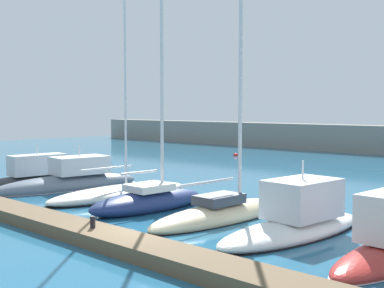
{
  "coord_description": "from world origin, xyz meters",
  "views": [
    {
      "loc": [
        14.51,
        -12.62,
        5.02
      ],
      "look_at": [
        -3.55,
        6.51,
        3.16
      ],
      "focal_mm": 48.01,
      "sensor_mm": 36.0,
      "label": 1
    }
  ],
  "objects_px": {
    "motorboat_slate_second": "(70,181)",
    "sailboat_navy_fourth": "(149,198)",
    "sailboat_sand_fifth": "(222,212)",
    "dock_bollard": "(93,222)",
    "motorboat_white_sixth": "(297,220)",
    "sailboat_ivory_third": "(121,193)",
    "mooring_buoy_red": "(236,156)",
    "motorboat_charcoal_nearest": "(30,177)"
  },
  "relations": [
    {
      "from": "motorboat_charcoal_nearest",
      "to": "dock_bollard",
      "type": "bearing_deg",
      "value": -106.77
    },
    {
      "from": "motorboat_slate_second",
      "to": "dock_bollard",
      "type": "distance_m",
      "value": 13.16
    },
    {
      "from": "motorboat_white_sixth",
      "to": "sailboat_navy_fourth",
      "type": "bearing_deg",
      "value": 99.91
    },
    {
      "from": "sailboat_navy_fourth",
      "to": "dock_bollard",
      "type": "height_order",
      "value": "sailboat_navy_fourth"
    },
    {
      "from": "motorboat_slate_second",
      "to": "sailboat_ivory_third",
      "type": "xyz_separation_m",
      "value": [
        4.69,
        0.21,
        -0.2
      ]
    },
    {
      "from": "sailboat_navy_fourth",
      "to": "mooring_buoy_red",
      "type": "height_order",
      "value": "sailboat_navy_fourth"
    },
    {
      "from": "sailboat_ivory_third",
      "to": "motorboat_white_sixth",
      "type": "bearing_deg",
      "value": -90.18
    },
    {
      "from": "motorboat_slate_second",
      "to": "sailboat_sand_fifth",
      "type": "bearing_deg",
      "value": -84.24
    },
    {
      "from": "mooring_buoy_red",
      "to": "dock_bollard",
      "type": "height_order",
      "value": "dock_bollard"
    },
    {
      "from": "dock_bollard",
      "to": "mooring_buoy_red",
      "type": "bearing_deg",
      "value": 119.75
    },
    {
      "from": "sailboat_ivory_third",
      "to": "motorboat_white_sixth",
      "type": "height_order",
      "value": "sailboat_ivory_third"
    },
    {
      "from": "sailboat_ivory_third",
      "to": "dock_bollard",
      "type": "distance_m",
      "value": 9.55
    },
    {
      "from": "motorboat_charcoal_nearest",
      "to": "motorboat_white_sixth",
      "type": "bearing_deg",
      "value": -84.69
    },
    {
      "from": "motorboat_charcoal_nearest",
      "to": "sailboat_ivory_third",
      "type": "bearing_deg",
      "value": -79.6
    },
    {
      "from": "sailboat_navy_fourth",
      "to": "dock_bollard",
      "type": "xyz_separation_m",
      "value": [
        2.96,
        -5.46,
        0.17
      ]
    },
    {
      "from": "motorboat_slate_second",
      "to": "motorboat_white_sixth",
      "type": "bearing_deg",
      "value": -84.28
    },
    {
      "from": "sailboat_ivory_third",
      "to": "sailboat_sand_fifth",
      "type": "relative_size",
      "value": 1.01
    },
    {
      "from": "motorboat_slate_second",
      "to": "sailboat_navy_fourth",
      "type": "bearing_deg",
      "value": -90.22
    },
    {
      "from": "motorboat_white_sixth",
      "to": "dock_bollard",
      "type": "xyz_separation_m",
      "value": [
        -5.04,
        -6.17,
        0.14
      ]
    },
    {
      "from": "mooring_buoy_red",
      "to": "sailboat_navy_fourth",
      "type": "bearing_deg",
      "value": -59.97
    },
    {
      "from": "sailboat_ivory_third",
      "to": "sailboat_navy_fourth",
      "type": "relative_size",
      "value": 1.04
    },
    {
      "from": "motorboat_slate_second",
      "to": "sailboat_navy_fourth",
      "type": "distance_m",
      "value": 8.54
    },
    {
      "from": "motorboat_slate_second",
      "to": "sailboat_sand_fifth",
      "type": "xyz_separation_m",
      "value": [
        12.54,
        -0.27,
        -0.11
      ]
    },
    {
      "from": "sailboat_sand_fifth",
      "to": "dock_bollard",
      "type": "xyz_separation_m",
      "value": [
        -1.11,
        -6.26,
        0.39
      ]
    },
    {
      "from": "motorboat_charcoal_nearest",
      "to": "mooring_buoy_red",
      "type": "bearing_deg",
      "value": 10.14
    },
    {
      "from": "motorboat_white_sixth",
      "to": "mooring_buoy_red",
      "type": "xyz_separation_m",
      "value": [
        -22.63,
        24.61,
        -0.58
      ]
    },
    {
      "from": "sailboat_sand_fifth",
      "to": "dock_bollard",
      "type": "relative_size",
      "value": 34.57
    },
    {
      "from": "sailboat_ivory_third",
      "to": "dock_bollard",
      "type": "bearing_deg",
      "value": -132.41
    },
    {
      "from": "motorboat_charcoal_nearest",
      "to": "sailboat_sand_fifth",
      "type": "height_order",
      "value": "sailboat_sand_fifth"
    },
    {
      "from": "motorboat_slate_second",
      "to": "motorboat_charcoal_nearest",
      "type": "bearing_deg",
      "value": 107.11
    },
    {
      "from": "motorboat_slate_second",
      "to": "dock_bollard",
      "type": "height_order",
      "value": "motorboat_slate_second"
    },
    {
      "from": "sailboat_navy_fourth",
      "to": "dock_bollard",
      "type": "bearing_deg",
      "value": -148.98
    },
    {
      "from": "motorboat_slate_second",
      "to": "sailboat_sand_fifth",
      "type": "distance_m",
      "value": 12.54
    },
    {
      "from": "motorboat_white_sixth",
      "to": "dock_bollard",
      "type": "relative_size",
      "value": 19.32
    },
    {
      "from": "motorboat_charcoal_nearest",
      "to": "sailboat_sand_fifth",
      "type": "bearing_deg",
      "value": -84.16
    },
    {
      "from": "sailboat_sand_fifth",
      "to": "motorboat_slate_second",
      "type": "bearing_deg",
      "value": 90.94
    },
    {
      "from": "motorboat_charcoal_nearest",
      "to": "mooring_buoy_red",
      "type": "height_order",
      "value": "motorboat_charcoal_nearest"
    },
    {
      "from": "sailboat_navy_fourth",
      "to": "sailboat_ivory_third",
      "type": "bearing_deg",
      "value": 73.86
    },
    {
      "from": "dock_bollard",
      "to": "motorboat_charcoal_nearest",
      "type": "bearing_deg",
      "value": 158.78
    },
    {
      "from": "motorboat_slate_second",
      "to": "sailboat_sand_fifth",
      "type": "relative_size",
      "value": 0.66
    },
    {
      "from": "motorboat_charcoal_nearest",
      "to": "dock_bollard",
      "type": "relative_size",
      "value": 18.03
    },
    {
      "from": "sailboat_navy_fourth",
      "to": "sailboat_sand_fifth",
      "type": "relative_size",
      "value": 0.97
    }
  ]
}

